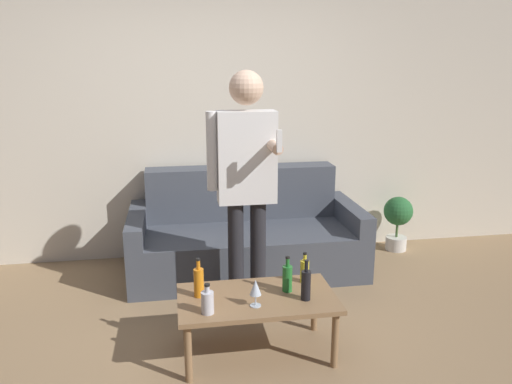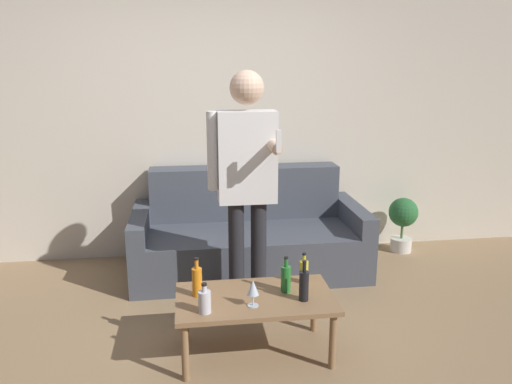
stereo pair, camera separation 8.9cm
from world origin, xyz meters
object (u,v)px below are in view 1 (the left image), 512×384
at_px(coffee_table, 257,303).
at_px(person_standing_front, 246,174).
at_px(couch, 245,235).
at_px(bottle_orange, 208,302).

xyz_separation_m(coffee_table, person_standing_front, (0.02, 0.56, 0.70)).
height_order(couch, coffee_table, couch).
relative_size(coffee_table, bottle_orange, 5.36).
bearing_deg(person_standing_front, coffee_table, -91.69).
relative_size(couch, coffee_table, 2.05).
bearing_deg(coffee_table, couch, 84.70).
height_order(couch, person_standing_front, person_standing_front).
xyz_separation_m(couch, person_standing_front, (-0.11, -0.81, 0.74)).
distance_m(couch, bottle_orange, 1.59).
bearing_deg(bottle_orange, person_standing_front, 65.15).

